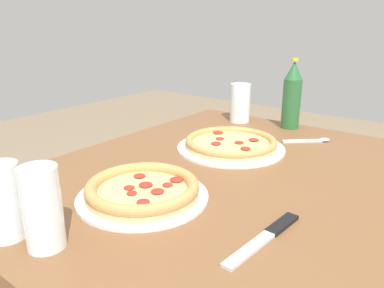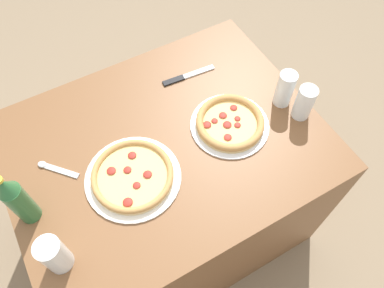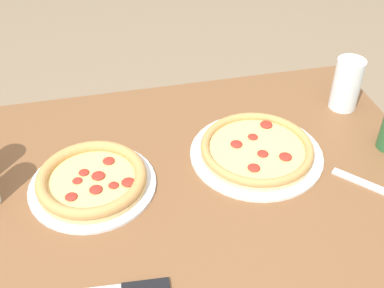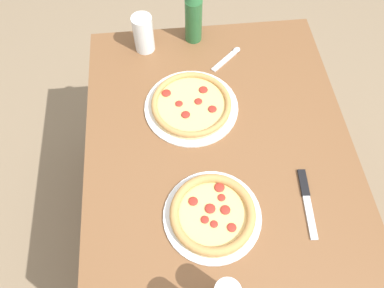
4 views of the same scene
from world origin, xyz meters
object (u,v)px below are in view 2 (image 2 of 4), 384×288
glass_red_wine (285,90)px  knife (186,76)px  spoon (54,168)px  pizza_margherita (230,123)px  pizza_pepperoni (133,176)px  beer_bottle (17,199)px  glass_water (55,255)px  glass_lemonade (304,104)px

glass_red_wine → knife: (-0.26, 0.30, -0.07)m
glass_red_wine → spoon: (-0.88, 0.15, -0.07)m
pizza_margherita → pizza_pepperoni: pizza_margherita is taller
beer_bottle → knife: bearing=20.6°
glass_water → glass_red_wine: size_ratio=0.99×
pizza_margherita → pizza_pepperoni: 0.41m
glass_red_wine → spoon: glass_red_wine is taller
pizza_pepperoni → knife: 0.51m
glass_water → spoon: 0.34m
pizza_pepperoni → glass_water: glass_water is taller
beer_bottle → spoon: bearing=47.1°
glass_water → spoon: size_ratio=1.12×
spoon → pizza_pepperoni: bearing=-37.0°
glass_lemonade → spoon: glass_lemonade is taller
pizza_pepperoni → glass_red_wine: 0.66m
glass_lemonade → knife: 0.49m
glass_red_wine → glass_water: bearing=-169.8°
pizza_pepperoni → beer_bottle: beer_bottle is taller
pizza_pepperoni → glass_water: size_ratio=2.23×
spoon → glass_red_wine: bearing=-9.7°
pizza_pepperoni → spoon: (-0.23, 0.17, -0.01)m
spoon → pizza_margherita: bearing=-13.1°
glass_red_wine → spoon: size_ratio=1.14×
glass_lemonade → spoon: bearing=165.4°
pizza_margherita → spoon: (-0.64, 0.15, -0.02)m
pizza_margherita → knife: 0.30m
glass_lemonade → glass_water: 1.00m
beer_bottle → spoon: (0.12, 0.13, -0.12)m
glass_lemonade → glass_red_wine: glass_red_wine is taller
glass_water → beer_bottle: 0.21m
glass_water → glass_lemonade: bearing=5.1°
knife → spoon: spoon is taller
pizza_margherita → glass_red_wine: 0.25m
beer_bottle → knife: (0.74, 0.28, -0.12)m
glass_lemonade → glass_red_wine: 0.09m
knife → spoon: 0.64m
knife → glass_water: bearing=-146.0°
pizza_pepperoni → spoon: size_ratio=2.50×
glass_red_wine → spoon: 0.90m
glass_red_wine → knife: size_ratio=0.66×
glass_water → glass_red_wine: 0.98m
beer_bottle → knife: 0.80m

